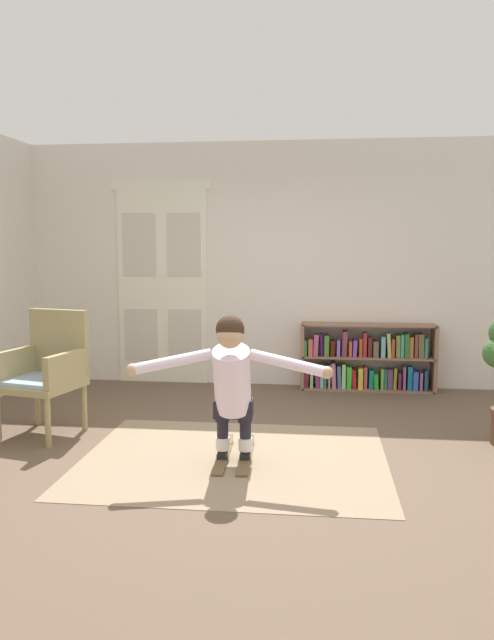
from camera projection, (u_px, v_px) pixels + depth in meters
name	position (u px, v px, depth m)	size (l,w,h in m)	color
ground_plane	(248.00, 453.00, 5.02)	(7.20, 7.20, 0.00)	brown
back_wall	(272.00, 265.00, 7.41)	(6.00, 0.10, 2.90)	silver
double_door	(162.00, 283.00, 7.54)	(1.22, 0.05, 2.45)	silver
rug	(234.00, 459.00, 4.88)	(2.39, 1.95, 0.01)	gray
bookshelf	(366.00, 360.00, 7.21)	(1.55, 0.30, 0.78)	#8A624B
wicker_chair	(46.00, 369.00, 5.51)	(0.72, 0.72, 1.10)	#9C8D5D
skis_pair	(234.00, 455.00, 4.91)	(0.30, 0.82, 0.07)	brown
person_skier	(232.00, 378.00, 4.65)	(1.48, 0.59, 1.10)	white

